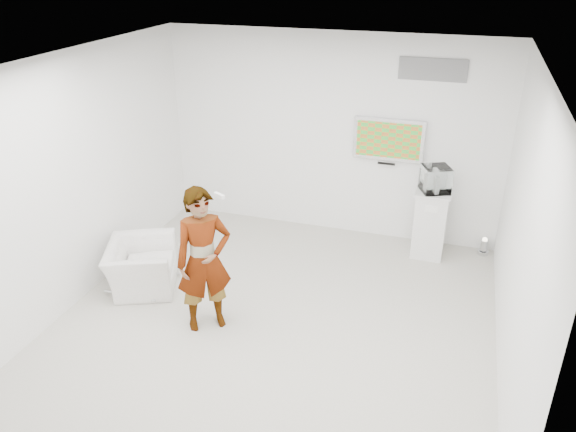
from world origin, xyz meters
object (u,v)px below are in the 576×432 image
object	(u,v)px
person	(204,260)
floor_uplight	(484,246)
armchair	(141,266)
pedestal	(430,223)
tv	(389,139)

from	to	relation	value
person	floor_uplight	bearing A→B (deg)	4.51
person	armchair	bearing A→B (deg)	119.87
armchair	floor_uplight	world-z (taller)	armchair
pedestal	floor_uplight	bearing A→B (deg)	17.75
person	floor_uplight	world-z (taller)	person
pedestal	floor_uplight	distance (m)	0.90
tv	armchair	size ratio (longest dim) A/B	1.07
tv	floor_uplight	distance (m)	2.07
armchair	floor_uplight	bearing A→B (deg)	-84.87
tv	person	bearing A→B (deg)	-119.21
tv	pedestal	distance (m)	1.32
armchair	pedestal	xyz separation A→B (m)	(3.46, 1.99, 0.19)
person	pedestal	size ratio (longest dim) A/B	1.75
tv	armchair	world-z (taller)	tv
floor_uplight	pedestal	bearing A→B (deg)	-162.25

